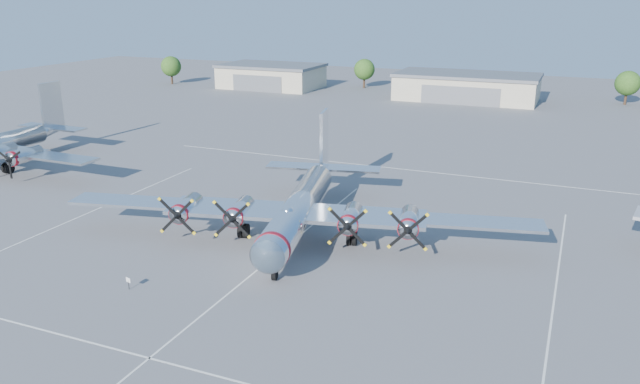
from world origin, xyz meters
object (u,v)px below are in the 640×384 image
at_px(tree_west, 364,69).
at_px(info_placard, 128,281).
at_px(main_bomber_b29, 301,234).
at_px(hangar_west, 271,76).
at_px(hangar_center, 467,87).
at_px(tree_east, 628,83).
at_px(tree_far_west, 171,66).

bearing_deg(tree_west, info_placard, -80.36).
relative_size(tree_west, main_bomber_b29, 0.16).
relative_size(hangar_west, tree_west, 3.40).
height_order(hangar_center, main_bomber_b29, hangar_center).
relative_size(tree_west, info_placard, 7.12).
relative_size(hangar_center, tree_east, 4.31).
bearing_deg(hangar_west, info_placard, -68.69).
xyz_separation_m(tree_west, tree_east, (55.00, -2.00, 0.00)).
distance_m(tree_far_west, main_bomber_b29, 104.82).
distance_m(hangar_center, tree_west, 26.30).
bearing_deg(tree_west, main_bomber_b29, -74.49).
relative_size(hangar_center, main_bomber_b29, 0.69).
distance_m(main_bomber_b29, info_placard, 16.74).
bearing_deg(tree_far_west, hangar_west, 9.01).
bearing_deg(hangar_center, tree_far_west, -176.76).
distance_m(hangar_center, main_bomber_b29, 81.95).
relative_size(tree_far_west, tree_east, 1.00).
height_order(tree_far_west, main_bomber_b29, tree_far_west).
bearing_deg(tree_east, info_placard, -109.82).
bearing_deg(main_bomber_b29, tree_far_west, 119.28).
xyz_separation_m(hangar_west, tree_far_west, (-25.00, -3.96, 1.51)).
height_order(tree_far_west, tree_east, same).
height_order(hangar_center, info_placard, hangar_center).
relative_size(tree_east, info_placard, 7.12).
bearing_deg(info_placard, tree_far_west, 139.57).
distance_m(tree_east, main_bomber_b29, 93.03).
xyz_separation_m(tree_far_west, info_placard, (62.85, -93.08, -3.57)).
relative_size(tree_far_west, main_bomber_b29, 0.16).
height_order(tree_west, tree_east, same).
bearing_deg(main_bomber_b29, tree_east, 58.51).
bearing_deg(tree_east, tree_west, 177.92).
relative_size(hangar_west, tree_far_west, 3.40).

